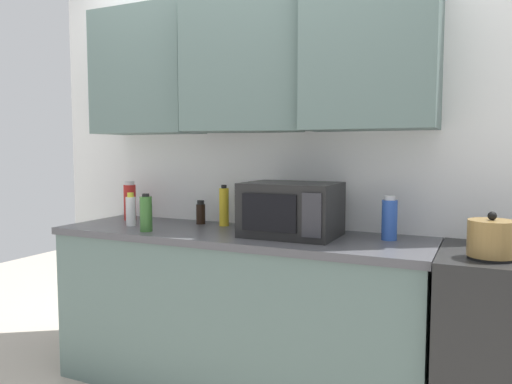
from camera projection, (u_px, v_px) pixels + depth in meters
wall_back_with_cabinets at (254, 112)px, 2.86m from camera, size 2.96×0.51×2.60m
counter_run at (237, 312)px, 2.75m from camera, size 2.09×0.63×0.90m
kettle at (491, 238)px, 2.03m from camera, size 0.19×0.19×0.19m
microwave at (291, 209)px, 2.57m from camera, size 0.48×0.37×0.28m
bottle_green_oil at (146, 214)px, 2.72m from camera, size 0.07×0.07×0.21m
bottle_blue_cleaner at (389, 219)px, 2.46m from camera, size 0.08×0.08×0.22m
bottle_soy_dark at (201, 213)px, 3.00m from camera, size 0.05×0.05×0.14m
bottle_yellow_mustard at (224, 207)px, 2.92m from camera, size 0.06×0.06×0.24m
bottle_red_sauce at (130, 201)px, 3.17m from camera, size 0.08×0.08×0.25m
bottle_white_jar at (131, 210)px, 2.93m from camera, size 0.06×0.06×0.20m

